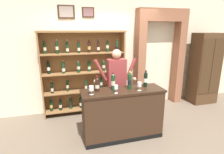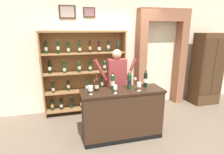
# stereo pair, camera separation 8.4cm
# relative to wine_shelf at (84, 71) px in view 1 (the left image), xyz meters

# --- Properties ---
(ground_plane) EXTENTS (14.00, 14.00, 0.02)m
(ground_plane) POSITION_rel_wine_shelf_xyz_m (0.58, -1.30, -1.06)
(ground_plane) COLOR #6B5B4C
(back_wall) EXTENTS (12.00, 0.19, 3.57)m
(back_wall) POSITION_rel_wine_shelf_xyz_m (0.58, 0.27, 0.74)
(back_wall) COLOR beige
(back_wall) RESTS_ON ground
(wine_shelf) EXTENTS (1.99, 0.34, 2.01)m
(wine_shelf) POSITION_rel_wine_shelf_xyz_m (0.00, 0.00, 0.00)
(wine_shelf) COLOR olive
(wine_shelf) RESTS_ON ground
(archway_doorway) EXTENTS (1.36, 0.45, 2.54)m
(archway_doorway) POSITION_rel_wine_shelf_xyz_m (2.04, 0.13, 0.36)
(archway_doorway) COLOR #935B42
(archway_doorway) RESTS_ON ground
(side_cabinet) EXTENTS (0.71, 0.49, 1.94)m
(side_cabinet) POSITION_rel_wine_shelf_xyz_m (3.30, -0.23, -0.08)
(side_cabinet) COLOR #4C331E
(side_cabinet) RESTS_ON ground
(tasting_counter) EXTENTS (1.54, 0.50, 0.96)m
(tasting_counter) POSITION_rel_wine_shelf_xyz_m (0.55, -1.30, -0.57)
(tasting_counter) COLOR #382316
(tasting_counter) RESTS_ON ground
(shopkeeper) EXTENTS (0.95, 0.22, 1.64)m
(shopkeeper) POSITION_rel_wine_shelf_xyz_m (0.60, -0.71, -0.04)
(shopkeeper) COLOR #2D3347
(shopkeeper) RESTS_ON ground
(tasting_bottle_chianti) EXTENTS (0.08, 0.08, 0.29)m
(tasting_bottle_chianti) POSITION_rel_wine_shelf_xyz_m (0.08, -1.23, 0.04)
(tasting_bottle_chianti) COLOR black
(tasting_bottle_chianti) RESTS_ON tasting_counter
(tasting_bottle_brunello) EXTENTS (0.08, 0.08, 0.33)m
(tasting_bottle_brunello) POSITION_rel_wine_shelf_xyz_m (0.38, -1.23, 0.07)
(tasting_bottle_brunello) COLOR #19381E
(tasting_bottle_brunello) RESTS_ON tasting_counter
(tasting_bottle_rosso) EXTENTS (0.08, 0.08, 0.33)m
(tasting_bottle_rosso) POSITION_rel_wine_shelf_xyz_m (0.69, -1.26, 0.07)
(tasting_bottle_rosso) COLOR #19381E
(tasting_bottle_rosso) RESTS_ON tasting_counter
(tasting_bottle_prosecco) EXTENTS (0.07, 0.07, 0.32)m
(tasting_bottle_prosecco) POSITION_rel_wine_shelf_xyz_m (1.03, -1.22, 0.06)
(tasting_bottle_prosecco) COLOR black
(tasting_bottle_prosecco) RESTS_ON tasting_counter
(wine_glass_center) EXTENTS (0.08, 0.08, 0.16)m
(wine_glass_center) POSITION_rel_wine_shelf_xyz_m (0.82, -1.41, 0.02)
(wine_glass_center) COLOR silver
(wine_glass_center) RESTS_ON tasting_counter
(wine_glass_spare) EXTENTS (0.07, 0.07, 0.15)m
(wine_glass_spare) POSITION_rel_wine_shelf_xyz_m (0.37, -1.43, 0.01)
(wine_glass_spare) COLOR silver
(wine_glass_spare) RESTS_ON tasting_counter
(wine_glass_right) EXTENTS (0.08, 0.08, 0.15)m
(wine_glass_right) POSITION_rel_wine_shelf_xyz_m (-0.05, -1.38, 0.01)
(wine_glass_right) COLOR silver
(wine_glass_right) RESTS_ON tasting_counter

